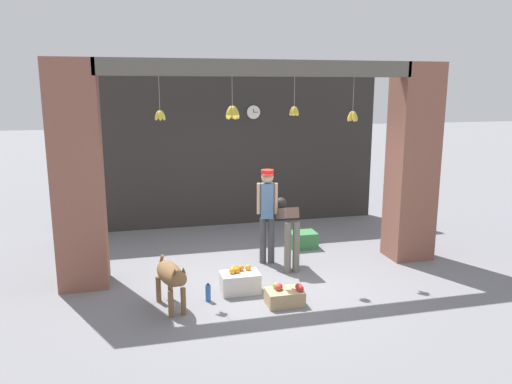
{
  "coord_description": "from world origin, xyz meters",
  "views": [
    {
      "loc": [
        -1.87,
        -7.13,
        2.9
      ],
      "look_at": [
        0.0,
        0.46,
        1.25
      ],
      "focal_mm": 35.0,
      "sensor_mm": 36.0,
      "label": 1
    }
  ],
  "objects_px": {
    "produce_box_green": "(303,240)",
    "wall_clock": "(253,112)",
    "dog": "(171,276)",
    "water_bottle": "(208,293)",
    "shopkeeper": "(267,209)",
    "fruit_crate_apples": "(285,296)",
    "fruit_crate_oranges": "(240,281)",
    "worker_stooping": "(288,225)"
  },
  "relations": [
    {
      "from": "fruit_crate_oranges",
      "to": "wall_clock",
      "type": "bearing_deg",
      "value": 73.36
    },
    {
      "from": "worker_stooping",
      "to": "wall_clock",
      "type": "bearing_deg",
      "value": 88.7
    },
    {
      "from": "worker_stooping",
      "to": "fruit_crate_apples",
      "type": "height_order",
      "value": "worker_stooping"
    },
    {
      "from": "dog",
      "to": "worker_stooping",
      "type": "distance_m",
      "value": 2.29
    },
    {
      "from": "dog",
      "to": "water_bottle",
      "type": "distance_m",
      "value": 0.63
    },
    {
      "from": "fruit_crate_oranges",
      "to": "water_bottle",
      "type": "distance_m",
      "value": 0.53
    },
    {
      "from": "shopkeeper",
      "to": "fruit_crate_oranges",
      "type": "distance_m",
      "value": 1.5
    },
    {
      "from": "produce_box_green",
      "to": "fruit_crate_apples",
      "type": "bearing_deg",
      "value": -114.52
    },
    {
      "from": "worker_stooping",
      "to": "fruit_crate_apples",
      "type": "relative_size",
      "value": 2.17
    },
    {
      "from": "worker_stooping",
      "to": "water_bottle",
      "type": "xyz_separation_m",
      "value": [
        -1.46,
        -1.0,
        -0.6
      ]
    },
    {
      "from": "dog",
      "to": "water_bottle",
      "type": "xyz_separation_m",
      "value": [
        0.51,
        0.14,
        -0.35
      ]
    },
    {
      "from": "water_bottle",
      "to": "wall_clock",
      "type": "distance_m",
      "value": 4.69
    },
    {
      "from": "fruit_crate_oranges",
      "to": "fruit_crate_apples",
      "type": "xyz_separation_m",
      "value": [
        0.51,
        -0.55,
        -0.04
      ]
    },
    {
      "from": "fruit_crate_apples",
      "to": "wall_clock",
      "type": "relative_size",
      "value": 1.67
    },
    {
      "from": "dog",
      "to": "fruit_crate_apples",
      "type": "height_order",
      "value": "dog"
    },
    {
      "from": "shopkeeper",
      "to": "dog",
      "type": "bearing_deg",
      "value": 53.42
    },
    {
      "from": "fruit_crate_oranges",
      "to": "fruit_crate_apples",
      "type": "distance_m",
      "value": 0.76
    },
    {
      "from": "shopkeeper",
      "to": "fruit_crate_apples",
      "type": "height_order",
      "value": "shopkeeper"
    },
    {
      "from": "dog",
      "to": "shopkeeper",
      "type": "bearing_deg",
      "value": 116.27
    },
    {
      "from": "dog",
      "to": "fruit_crate_apples",
      "type": "distance_m",
      "value": 1.56
    },
    {
      "from": "water_bottle",
      "to": "wall_clock",
      "type": "bearing_deg",
      "value": 67.63
    },
    {
      "from": "fruit_crate_apples",
      "to": "water_bottle",
      "type": "relative_size",
      "value": 1.94
    },
    {
      "from": "fruit_crate_oranges",
      "to": "dog",
      "type": "bearing_deg",
      "value": -161.0
    },
    {
      "from": "worker_stooping",
      "to": "produce_box_green",
      "type": "height_order",
      "value": "worker_stooping"
    },
    {
      "from": "fruit_crate_apples",
      "to": "water_bottle",
      "type": "xyz_separation_m",
      "value": [
        -1.0,
        0.35,
        0.0
      ]
    },
    {
      "from": "dog",
      "to": "produce_box_green",
      "type": "bearing_deg",
      "value": 115.12
    },
    {
      "from": "shopkeeper",
      "to": "fruit_crate_apples",
      "type": "relative_size",
      "value": 3.19
    },
    {
      "from": "dog",
      "to": "fruit_crate_apples",
      "type": "relative_size",
      "value": 2.03
    },
    {
      "from": "dog",
      "to": "fruit_crate_oranges",
      "type": "bearing_deg",
      "value": 95.09
    },
    {
      "from": "shopkeeper",
      "to": "water_bottle",
      "type": "distance_m",
      "value": 1.93
    },
    {
      "from": "fruit_crate_oranges",
      "to": "water_bottle",
      "type": "bearing_deg",
      "value": -157.21
    },
    {
      "from": "dog",
      "to": "fruit_crate_apples",
      "type": "bearing_deg",
      "value": 68.11
    },
    {
      "from": "fruit_crate_oranges",
      "to": "produce_box_green",
      "type": "height_order",
      "value": "fruit_crate_oranges"
    },
    {
      "from": "fruit_crate_oranges",
      "to": "wall_clock",
      "type": "relative_size",
      "value": 1.86
    },
    {
      "from": "shopkeeper",
      "to": "fruit_crate_oranges",
      "type": "relative_size",
      "value": 2.87
    },
    {
      "from": "produce_box_green",
      "to": "wall_clock",
      "type": "relative_size",
      "value": 1.64
    },
    {
      "from": "wall_clock",
      "to": "fruit_crate_apples",
      "type": "bearing_deg",
      "value": -97.7
    },
    {
      "from": "worker_stooping",
      "to": "water_bottle",
      "type": "bearing_deg",
      "value": -144.71
    },
    {
      "from": "worker_stooping",
      "to": "fruit_crate_oranges",
      "type": "height_order",
      "value": "worker_stooping"
    },
    {
      "from": "dog",
      "to": "fruit_crate_oranges",
      "type": "height_order",
      "value": "dog"
    },
    {
      "from": "worker_stooping",
      "to": "produce_box_green",
      "type": "distance_m",
      "value": 1.23
    },
    {
      "from": "dog",
      "to": "wall_clock",
      "type": "bearing_deg",
      "value": 138.35
    }
  ]
}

